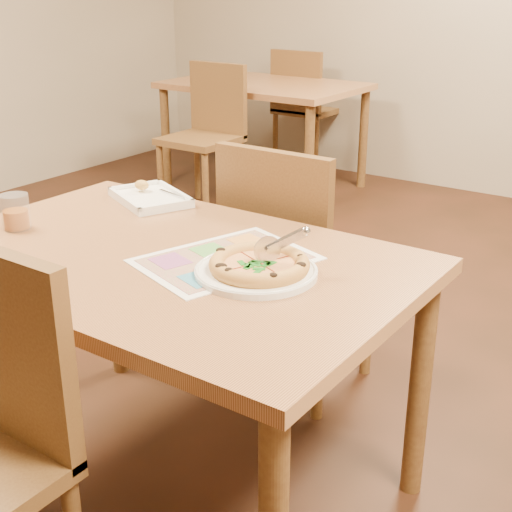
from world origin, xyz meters
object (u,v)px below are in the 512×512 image
Objects in this scene: bg_table at (264,95)px; dining_table at (166,285)px; plate at (256,272)px; appetizer_tray at (150,198)px; pizza_cutter at (281,243)px; chair_far at (287,244)px; bg_chair_near at (210,119)px; glass_tumbler at (16,214)px; pizza at (259,265)px; menu at (226,259)px; bg_chair_far at (302,96)px.

dining_table is at bearing -60.26° from bg_table.
dining_table is 4.33× the size of plate.
dining_table is 3.97× the size of appetizer_tray.
pizza_cutter is at bearing 42.69° from plate.
bg_chair_near is (-1.60, 1.60, 0.00)m from chair_far.
glass_tumbler reaches higher than plate.
pizza reaches higher than bg_table.
dining_table is 0.19m from menu.
pizza_cutter is at bearing -21.33° from appetizer_tray.
appetizer_tray is 0.44m from glass_tumbler.
pizza_cutter is (0.32, 0.07, 0.16)m from dining_table.
pizza_cutter is at bearing 2.00° from menu.
pizza_cutter is 1.14× the size of glass_tumbler.
chair_far is at bearing 90.00° from dining_table.
bg_table is at bearing 116.67° from appetizer_tray.
bg_table is 3.35m from pizza.
pizza_cutter is at bearing -54.92° from bg_table.
chair_far is 1.10× the size of menu.
glass_tumbler is at bearing -171.41° from pizza.
chair_far is at bearing 116.27° from pizza.
appetizer_tray is at bearing 73.29° from glass_tumbler.
glass_tumbler reaches higher than menu.
bg_chair_near is 2.77m from menu.
pizza_cutter is 0.27× the size of menu.
bg_chair_far is at bearing 118.44° from menu.
bg_chair_near reaches higher than bg_table.
bg_chair_far is 3.78m from plate.
plate is 0.70× the size of menu.
dining_table is 0.50m from appetizer_tray.
menu is at bearing -57.35° from bg_table.
pizza_cutter reaches higher than plate.
pizza is at bearing 119.91° from bg_chair_far.
plate is at bearing -25.77° from appetizer_tray.
chair_far is at bearing 115.52° from plate.
bg_table is at bearing 122.65° from menu.
appetizer_tray is (-0.64, 0.30, -0.02)m from pizza.
bg_chair_near is at bearing 126.05° from dining_table.
bg_chair_far is (0.00, 1.10, 0.00)m from bg_chair_near.
bg_chair_near is 2.88m from pizza_cutter.
chair_far is at bearing 54.74° from glass_tumbler.
pizza_cutter reaches higher than bg_table.
glass_tumbler is at bearing -106.71° from appetizer_tray.
bg_chair_near is at bearing 123.60° from appetizer_tray.
bg_table is 2.77× the size of bg_chair_near.
bg_table is at bearing 124.06° from plate.
chair_far is at bearing 66.91° from pizza_cutter.
pizza_cutter is at bearing 120.69° from bg_chair_far.
chair_far is 0.36× the size of bg_table.
pizza is 0.75× the size of appetizer_tray.
chair_far reaches higher than glass_tumbler.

